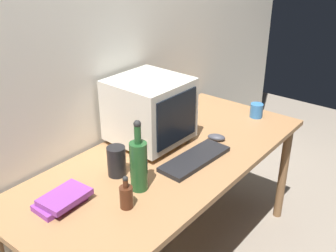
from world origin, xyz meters
The scene contains 10 objects.
back_wall centered at (0.00, 0.45, 1.25)m, with size 4.00×0.08×2.50m, color silver.
desk centered at (0.00, 0.00, 0.65)m, with size 1.78×0.77×0.73m.
crt_monitor centered at (0.07, 0.18, 0.92)m, with size 0.39×0.40×0.37m.
keyboard centered at (0.05, -0.14, 0.74)m, with size 0.42×0.15×0.02m, color black.
computer_mouse centered at (0.32, -0.10, 0.75)m, with size 0.06×0.10×0.04m, color #3F3F47.
bottle_tall centered at (-0.31, -0.08, 0.86)m, with size 0.08×0.08×0.35m.
bottle_short centered at (-0.45, -0.13, 0.79)m, with size 0.06×0.06×0.16m.
book_stack centered at (-0.61, 0.10, 0.76)m, with size 0.23×0.16×0.05m.
mug centered at (0.75, -0.13, 0.78)m, with size 0.12×0.08×0.09m.
metal_canister centered at (-0.29, 0.09, 0.81)m, with size 0.09×0.09×0.15m, color black.
Camera 1 is at (-1.43, -1.14, 1.79)m, focal length 42.73 mm.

